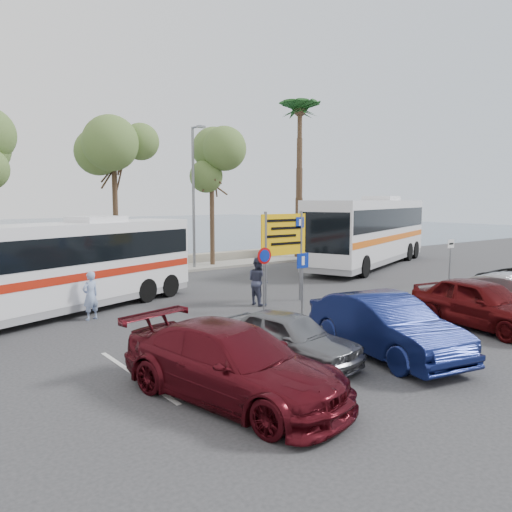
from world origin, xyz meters
TOP-DOWN VIEW (x-y plane):
  - ground at (0.00, 0.00)m, footprint 120.00×120.00m
  - kerb_strip at (0.00, 14.00)m, footprint 44.00×2.40m
  - seawall at (0.00, 16.00)m, footprint 48.00×0.80m
  - tree_mid at (-1.50, 14.00)m, footprint 3.20×3.20m
  - tree_right at (4.50, 14.00)m, footprint 3.20×3.20m
  - palm_tree at (11.50, 14.00)m, footprint 4.80×4.80m
  - street_lamp_right at (3.00, 13.52)m, footprint 0.45×1.15m
  - direction_sign at (1.00, 3.20)m, footprint 2.20×0.12m
  - sign_no_stop at (-0.60, 2.38)m, footprint 0.60×0.08m
  - sign_parking at (-0.20, 0.79)m, footprint 0.50×0.07m
  - sign_taxi at (9.80, 1.49)m, footprint 0.50×0.07m
  - lane_markings at (-1.14, -1.00)m, footprint 12.02×4.20m
  - coach_bus_left at (-6.50, 6.50)m, footprint 11.12×6.02m
  - coach_bus_right at (12.50, 8.60)m, footprint 13.89×7.72m
  - car_silver_a at (-3.60, -2.45)m, footprint 2.21×4.06m
  - car_blue at (-1.20, -3.50)m, footprint 2.57×5.04m
  - car_maroon at (-6.00, -3.50)m, footprint 3.28×5.57m
  - car_red at (3.50, -3.50)m, footprint 2.53×4.85m
  - pedestrian_near at (-5.98, 5.00)m, footprint 0.69×0.56m
  - pedestrian_far at (0.00, 3.53)m, footprint 0.72×0.91m

SIDE VIEW (x-z plane):
  - ground at x=0.00m, z-range 0.00..0.00m
  - lane_markings at x=-1.14m, z-range 0.00..0.01m
  - kerb_strip at x=0.00m, z-range 0.00..0.15m
  - seawall at x=0.00m, z-range 0.00..0.60m
  - car_silver_a at x=-3.60m, z-range 0.00..1.31m
  - car_maroon at x=-6.00m, z-range 0.00..1.51m
  - car_red at x=3.50m, z-range 0.00..1.57m
  - car_blue at x=-1.20m, z-range 0.00..1.58m
  - pedestrian_near at x=-5.98m, z-range 0.00..1.65m
  - pedestrian_far at x=0.00m, z-range 0.00..1.85m
  - sign_taxi at x=9.80m, z-range 0.32..2.52m
  - sign_parking at x=-0.20m, z-range 0.34..2.59m
  - sign_no_stop at x=-0.60m, z-range 0.40..2.75m
  - coach_bus_left at x=-6.50m, z-range -0.12..3.30m
  - coach_bus_right at x=12.50m, z-range -0.16..4.13m
  - direction_sign at x=1.00m, z-range 0.63..4.23m
  - street_lamp_right at x=3.00m, z-range 0.59..8.60m
  - tree_right at x=4.50m, z-range 2.47..9.87m
  - tree_mid at x=-1.50m, z-range 2.65..10.65m
  - palm_tree at x=11.50m, z-range 4.27..15.47m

